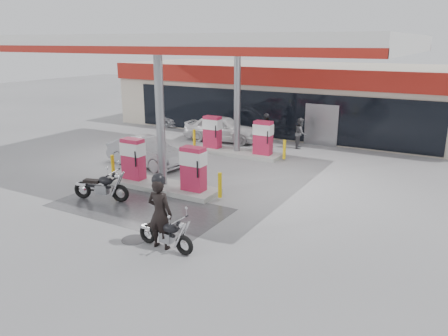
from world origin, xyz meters
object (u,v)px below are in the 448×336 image
object	(u,v)px
sedan_white	(222,128)
pump_island_far	(237,140)
main_motorcycle	(166,235)
attendant	(301,133)
parked_motorcycle	(102,187)
biker_walking	(266,131)
pump_island_near	(162,171)
biker_main	(160,213)
parked_car_left	(161,116)
hatchback_silver	(146,152)

from	to	relation	value
sedan_white	pump_island_far	bearing A→B (deg)	-143.80
main_motorcycle	attendant	xyz separation A→B (m)	(-0.88, 12.80, 0.37)
parked_motorcycle	biker_walking	world-z (taller)	biker_walking
pump_island_near	parked_motorcycle	distance (m)	2.34
main_motorcycle	sedan_white	size ratio (longest dim) A/B	0.44
pump_island_near	sedan_white	size ratio (longest dim) A/B	1.22
attendant	sedan_white	bearing A→B (deg)	84.59
pump_island_near	sedan_white	bearing A→B (deg)	104.33
main_motorcycle	attendant	size ratio (longest dim) A/B	1.17
biker_main	parked_car_left	xyz separation A→B (m)	(-11.16, 14.65, -0.44)
pump_island_far	parked_car_left	distance (m)	9.43
biker_main	parked_car_left	size ratio (longest dim) A/B	0.52
sedan_white	biker_walking	world-z (taller)	biker_walking
attendant	parked_motorcycle	bearing A→B (deg)	149.71
main_motorcycle	biker_main	size ratio (longest dim) A/B	0.93
parked_car_left	attendant	bearing A→B (deg)	-91.62
parked_car_left	biker_walking	distance (m)	9.04
sedan_white	attendant	distance (m)	4.41
attendant	parked_car_left	xyz separation A→B (m)	(-10.47, 1.86, -0.24)
attendant	biker_walking	distance (m)	1.80
hatchback_silver	biker_main	bearing A→B (deg)	-131.58
main_motorcycle	parked_motorcycle	bearing A→B (deg)	159.22
pump_island_near	attendant	xyz separation A→B (m)	(2.27, 8.80, 0.08)
hatchback_silver	attendant	bearing A→B (deg)	-29.69
pump_island_near	parked_motorcycle	xyz separation A→B (m)	(-1.07, -2.07, -0.23)
main_motorcycle	parked_car_left	distance (m)	18.54
biker_main	biker_walking	xyz separation A→B (m)	(-2.43, 12.31, -0.16)
pump_island_near	parked_car_left	size ratio (longest dim) A/B	1.36
main_motorcycle	hatchback_silver	distance (m)	8.44
parked_motorcycle	pump_island_far	bearing A→B (deg)	67.15
pump_island_far	sedan_white	distance (m)	3.04
biker_main	hatchback_silver	world-z (taller)	biker_main
parked_motorcycle	biker_walking	xyz separation A→B (m)	(1.60, 10.39, 0.35)
attendant	hatchback_silver	xyz separation A→B (m)	(-4.85, -6.60, -0.15)
sedan_white	hatchback_silver	xyz separation A→B (m)	(-0.48, -6.00, -0.08)
parked_motorcycle	attendant	distance (m)	11.38
attendant	biker_walking	size ratio (longest dim) A/B	0.95
main_motorcycle	sedan_white	xyz separation A→B (m)	(-5.25, 12.20, 0.30)
pump_island_far	attendant	world-z (taller)	pump_island_far
pump_island_far	parked_motorcycle	xyz separation A→B (m)	(-1.07, -8.07, -0.23)
pump_island_far	biker_main	size ratio (longest dim) A/B	2.60
pump_island_near	parked_car_left	xyz separation A→B (m)	(-8.20, 10.66, -0.16)
pump_island_far	attendant	xyz separation A→B (m)	(2.27, 2.80, 0.08)
main_motorcycle	parked_car_left	size ratio (longest dim) A/B	0.49
sedan_white	hatchback_silver	bearing A→B (deg)	168.02
pump_island_far	sedan_white	world-z (taller)	pump_island_far
hatchback_silver	main_motorcycle	bearing A→B (deg)	-130.66
attendant	parked_car_left	bearing A→B (deg)	66.69
attendant	biker_main	bearing A→B (deg)	169.87
pump_island_near	main_motorcycle	xyz separation A→B (m)	(3.15, -4.00, -0.29)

